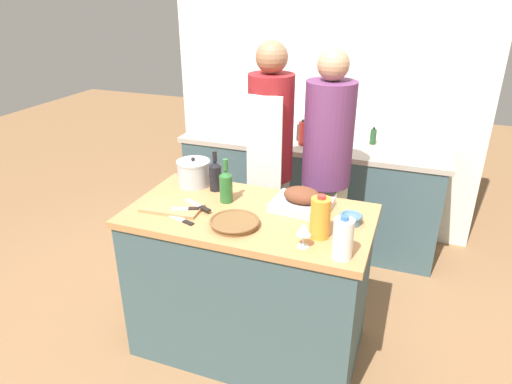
{
  "coord_description": "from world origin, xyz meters",
  "views": [
    {
      "loc": [
        0.82,
        -2.09,
        2.08
      ],
      "look_at": [
        0.0,
        0.11,
        1.01
      ],
      "focal_mm": 32.0,
      "sensor_mm": 36.0,
      "label": 1
    }
  ],
  "objects_px": {
    "juice_jug": "(320,218)",
    "wine_glass_left": "(304,230)",
    "condiment_bottle_short": "(373,137)",
    "person_cook_aproned": "(270,158)",
    "mixing_bowl": "(351,218)",
    "wicker_basket": "(235,223)",
    "cutting_board": "(172,208)",
    "stand_mixer": "(318,122)",
    "condiment_bottle_tall": "(303,133)",
    "knife_chef": "(198,205)",
    "condiment_bottle_extra": "(300,132)",
    "person_cook_guest": "(327,165)",
    "roasting_pan": "(302,201)",
    "knife_paring": "(186,209)",
    "wine_bottle_dark": "(215,175)",
    "stock_pot": "(194,173)",
    "knife_bread": "(182,220)",
    "milk_jug": "(343,239)",
    "wine_bottle_green": "(226,185)"
  },
  "relations": [
    {
      "from": "wicker_basket",
      "to": "wine_bottle_dark",
      "type": "distance_m",
      "value": 0.49
    },
    {
      "from": "cutting_board",
      "to": "wine_glass_left",
      "type": "distance_m",
      "value": 0.81
    },
    {
      "from": "cutting_board",
      "to": "condiment_bottle_tall",
      "type": "bearing_deg",
      "value": 75.79
    },
    {
      "from": "mixing_bowl",
      "to": "condiment_bottle_short",
      "type": "bearing_deg",
      "value": 92.72
    },
    {
      "from": "condiment_bottle_short",
      "to": "person_cook_aproned",
      "type": "xyz_separation_m",
      "value": [
        -0.59,
        -0.85,
        0.04
      ]
    },
    {
      "from": "knife_chef",
      "to": "juice_jug",
      "type": "bearing_deg",
      "value": -5.38
    },
    {
      "from": "mixing_bowl",
      "to": "wine_glass_left",
      "type": "bearing_deg",
      "value": -118.59
    },
    {
      "from": "juice_jug",
      "to": "wine_glass_left",
      "type": "distance_m",
      "value": 0.13
    },
    {
      "from": "wine_bottle_green",
      "to": "wine_glass_left",
      "type": "height_order",
      "value": "wine_bottle_green"
    },
    {
      "from": "condiment_bottle_tall",
      "to": "juice_jug",
      "type": "bearing_deg",
      "value": -71.82
    },
    {
      "from": "mixing_bowl",
      "to": "juice_jug",
      "type": "distance_m",
      "value": 0.24
    },
    {
      "from": "mixing_bowl",
      "to": "condiment_bottle_tall",
      "type": "xyz_separation_m",
      "value": [
        -0.6,
        1.26,
        0.04
      ]
    },
    {
      "from": "stand_mixer",
      "to": "wine_glass_left",
      "type": "bearing_deg",
      "value": -78.72
    },
    {
      "from": "wine_bottle_dark",
      "to": "juice_jug",
      "type": "bearing_deg",
      "value": -24.97
    },
    {
      "from": "wine_glass_left",
      "to": "knife_bread",
      "type": "height_order",
      "value": "wine_glass_left"
    },
    {
      "from": "stand_mixer",
      "to": "condiment_bottle_tall",
      "type": "xyz_separation_m",
      "value": [
        -0.07,
        -0.22,
        -0.04
      ]
    },
    {
      "from": "knife_chef",
      "to": "condiment_bottle_extra",
      "type": "height_order",
      "value": "condiment_bottle_extra"
    },
    {
      "from": "knife_chef",
      "to": "person_cook_guest",
      "type": "xyz_separation_m",
      "value": [
        0.55,
        0.83,
        0.01
      ]
    },
    {
      "from": "cutting_board",
      "to": "juice_jug",
      "type": "xyz_separation_m",
      "value": [
        0.84,
        -0.01,
        0.1
      ]
    },
    {
      "from": "condiment_bottle_tall",
      "to": "knife_chef",
      "type": "bearing_deg",
      "value": -99.41
    },
    {
      "from": "juice_jug",
      "to": "knife_chef",
      "type": "xyz_separation_m",
      "value": [
        -0.71,
        0.07,
        -0.09
      ]
    },
    {
      "from": "stand_mixer",
      "to": "person_cook_aproned",
      "type": "xyz_separation_m",
      "value": [
        -0.13,
        -0.86,
        -0.04
      ]
    },
    {
      "from": "knife_paring",
      "to": "condiment_bottle_tall",
      "type": "relative_size",
      "value": 0.74
    },
    {
      "from": "knife_chef",
      "to": "stand_mixer",
      "type": "distance_m",
      "value": 1.64
    },
    {
      "from": "condiment_bottle_tall",
      "to": "condiment_bottle_short",
      "type": "bearing_deg",
      "value": 21.87
    },
    {
      "from": "stand_mixer",
      "to": "wicker_basket",
      "type": "bearing_deg",
      "value": -91.02
    },
    {
      "from": "wine_bottle_dark",
      "to": "person_cook_aproned",
      "type": "bearing_deg",
      "value": 68.44
    },
    {
      "from": "knife_chef",
      "to": "person_cook_guest",
      "type": "distance_m",
      "value": 1.0
    },
    {
      "from": "mixing_bowl",
      "to": "stand_mixer",
      "type": "xyz_separation_m",
      "value": [
        -0.53,
        1.48,
        0.08
      ]
    },
    {
      "from": "wine_glass_left",
      "to": "knife_paring",
      "type": "distance_m",
      "value": 0.72
    },
    {
      "from": "wicker_basket",
      "to": "wine_bottle_dark",
      "type": "height_order",
      "value": "wine_bottle_dark"
    },
    {
      "from": "condiment_bottle_tall",
      "to": "condiment_bottle_extra",
      "type": "bearing_deg",
      "value": 116.51
    },
    {
      "from": "roasting_pan",
      "to": "knife_paring",
      "type": "relative_size",
      "value": 2.21
    },
    {
      "from": "stock_pot",
      "to": "knife_paring",
      "type": "distance_m",
      "value": 0.39
    },
    {
      "from": "mixing_bowl",
      "to": "condiment_bottle_tall",
      "type": "relative_size",
      "value": 0.59
    },
    {
      "from": "wicker_basket",
      "to": "cutting_board",
      "type": "distance_m",
      "value": 0.41
    },
    {
      "from": "roasting_pan",
      "to": "knife_paring",
      "type": "bearing_deg",
      "value": -155.64
    },
    {
      "from": "person_cook_aproned",
      "to": "roasting_pan",
      "type": "bearing_deg",
      "value": -57.5
    },
    {
      "from": "wine_glass_left",
      "to": "stand_mixer",
      "type": "bearing_deg",
      "value": 101.28
    },
    {
      "from": "stand_mixer",
      "to": "condiment_bottle_extra",
      "type": "bearing_deg",
      "value": -135.63
    },
    {
      "from": "stand_mixer",
      "to": "knife_bread",
      "type": "bearing_deg",
      "value": -100.19
    },
    {
      "from": "roasting_pan",
      "to": "person_cook_aproned",
      "type": "xyz_separation_m",
      "value": [
        -0.37,
        0.54,
        0.02
      ]
    },
    {
      "from": "stock_pot",
      "to": "wine_bottle_dark",
      "type": "xyz_separation_m",
      "value": [
        0.16,
        -0.03,
        0.02
      ]
    },
    {
      "from": "roasting_pan",
      "to": "person_cook_guest",
      "type": "height_order",
      "value": "person_cook_guest"
    },
    {
      "from": "knife_bread",
      "to": "condiment_bottle_tall",
      "type": "height_order",
      "value": "condiment_bottle_tall"
    },
    {
      "from": "milk_jug",
      "to": "person_cook_aproned",
      "type": "relative_size",
      "value": 0.12
    },
    {
      "from": "wicker_basket",
      "to": "knife_paring",
      "type": "distance_m",
      "value": 0.32
    },
    {
      "from": "stock_pot",
      "to": "stand_mixer",
      "type": "bearing_deg",
      "value": 69.92
    },
    {
      "from": "wine_bottle_dark",
      "to": "condiment_bottle_short",
      "type": "height_order",
      "value": "wine_bottle_dark"
    },
    {
      "from": "stock_pot",
      "to": "wine_glass_left",
      "type": "distance_m",
      "value": 0.97
    }
  ]
}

